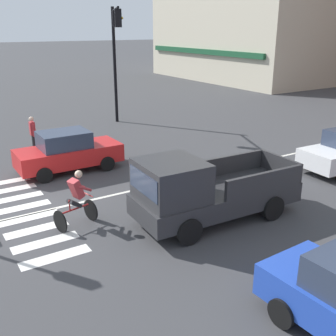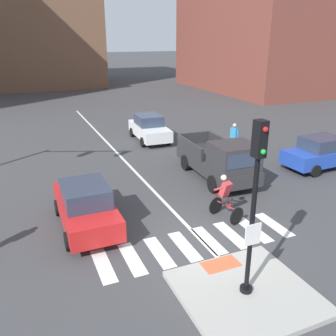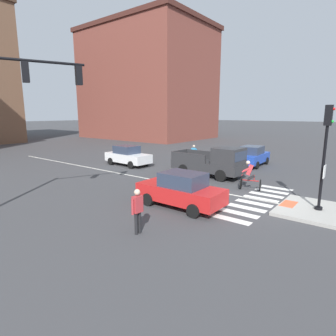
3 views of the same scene
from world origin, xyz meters
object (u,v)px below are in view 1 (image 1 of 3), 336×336
(cyclist, at_px, (76,198))
(pedestrian_at_curb_left, at_px, (33,131))
(car_red_westbound_near, at_px, (68,151))
(pickup_truck_charcoal_eastbound_mid, at_px, (204,191))
(traffic_light_mast, at_px, (115,45))

(cyclist, height_order, pedestrian_at_curb_left, cyclist)
(car_red_westbound_near, bearing_deg, pickup_truck_charcoal_eastbound_mid, 16.12)
(car_red_westbound_near, xyz_separation_m, pickup_truck_charcoal_eastbound_mid, (6.54, 1.89, 0.17))
(car_red_westbound_near, relative_size, pickup_truck_charcoal_eastbound_mid, 0.79)
(car_red_westbound_near, xyz_separation_m, cyclist, (4.78, -1.38, 0.06))
(car_red_westbound_near, distance_m, cyclist, 4.97)
(cyclist, distance_m, pedestrian_at_curb_left, 8.20)
(traffic_light_mast, relative_size, cyclist, 3.93)
(car_red_westbound_near, bearing_deg, cyclist, -16.13)
(cyclist, xyz_separation_m, pedestrian_at_curb_left, (-8.15, 0.89, 0.11))
(cyclist, bearing_deg, pickup_truck_charcoal_eastbound_mid, 61.72)
(traffic_light_mast, distance_m, cyclist, 12.72)
(traffic_light_mast, xyz_separation_m, cyclist, (10.40, -6.29, -3.73))
(pickup_truck_charcoal_eastbound_mid, relative_size, cyclist, 3.08)
(traffic_light_mast, xyz_separation_m, pedestrian_at_curb_left, (2.25, -5.41, -3.61))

